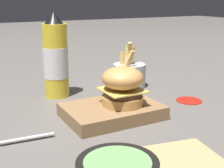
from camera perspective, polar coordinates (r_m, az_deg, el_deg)
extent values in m
plane|color=#5B5651|center=(0.70, 5.62, -6.82)|extent=(6.00, 6.00, 0.00)
cube|color=olive|center=(0.72, 0.00, -5.00)|extent=(0.21, 0.15, 0.03)
cylinder|color=tan|center=(0.71, 1.91, -2.99)|extent=(0.09, 0.09, 0.02)
cylinder|color=#4C3323|center=(0.71, 1.92, -1.69)|extent=(0.09, 0.09, 0.01)
cube|color=#EAC656|center=(0.70, 1.93, -1.10)|extent=(0.09, 0.09, 0.00)
ellipsoid|color=tan|center=(0.70, 1.95, 1.06)|extent=(0.09, 0.09, 0.05)
cylinder|color=yellow|center=(0.86, -10.25, 4.18)|extent=(0.07, 0.07, 0.20)
cylinder|color=silver|center=(0.86, -10.24, 3.93)|extent=(0.07, 0.07, 0.08)
cone|color=black|center=(0.85, -10.63, 11.80)|extent=(0.05, 0.05, 0.03)
cylinder|color=#B7B7BC|center=(0.96, 3.17, 1.59)|extent=(0.10, 0.10, 0.07)
cube|color=#E5B760|center=(0.96, 3.38, 4.57)|extent=(0.03, 0.01, 0.08)
cube|color=#E5B760|center=(0.92, 2.88, 3.90)|extent=(0.03, 0.03, 0.08)
cube|color=#E5B760|center=(0.93, 2.82, 4.48)|extent=(0.03, 0.03, 0.09)
cube|color=#E5B760|center=(0.94, 1.83, 3.96)|extent=(0.02, 0.02, 0.07)
cube|color=#E5B760|center=(0.94, 3.31, 4.83)|extent=(0.03, 0.03, 0.10)
cube|color=#E5B760|center=(0.96, 3.58, 4.24)|extent=(0.03, 0.03, 0.07)
cube|color=#E5B760|center=(0.94, 3.06, 4.40)|extent=(0.03, 0.02, 0.08)
cylinder|color=#669356|center=(0.46, 1.02, -14.29)|extent=(0.10, 0.10, 0.01)
cylinder|color=silver|center=(0.63, -16.66, -9.74)|extent=(0.13, 0.02, 0.01)
cylinder|color=#B21E14|center=(0.86, 13.90, -2.90)|extent=(0.07, 0.07, 0.00)
cube|color=tan|center=(0.56, 13.06, -13.08)|extent=(0.15, 0.15, 0.00)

